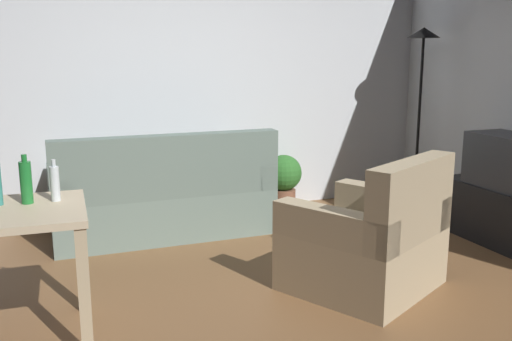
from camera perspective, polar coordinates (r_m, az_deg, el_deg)
The scene contains 10 objects.
ground_plane at distance 3.82m, azimuth 1.33°, elevation -12.82°, with size 5.20×4.40×0.02m, color brown.
wall_rear at distance 5.57m, azimuth -7.36°, elevation 9.35°, with size 5.20×0.10×2.70m, color silver.
couch at distance 5.05m, azimuth -9.25°, elevation -2.94°, with size 1.87×0.84×0.92m.
tv_stand at distance 5.21m, azimuth 23.36°, elevation -4.08°, with size 0.44×1.10×0.48m.
tv at distance 5.12m, azimuth 23.81°, elevation 0.89°, with size 0.41×0.60×0.44m.
torchiere_lamp at distance 5.94m, azimuth 16.25°, elevation 9.74°, with size 0.32×0.32×1.81m.
potted_plant at distance 5.72m, azimuth 2.79°, elevation -0.81°, with size 0.36×0.36×0.57m.
armchair at distance 3.93m, azimuth 11.31°, elevation -7.11°, with size 1.19×1.16×0.92m.
bottle_green at distance 3.36m, azimuth -22.01°, elevation -1.06°, with size 0.06×0.06×0.27m.
bottle_clear at distance 3.37m, azimuth -19.46°, elevation -1.18°, with size 0.05×0.05×0.24m.
Camera 1 is at (-1.33, -3.21, 1.58)m, focal length 40.01 mm.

